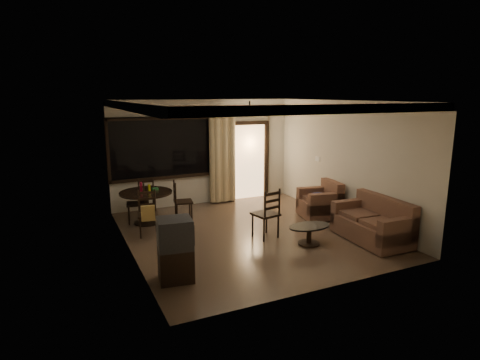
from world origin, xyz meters
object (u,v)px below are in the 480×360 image
dining_chair_north (147,204)px  side_chair (266,223)px  sofa (374,224)px  dining_chair_east (183,209)px  coffee_table (309,232)px  tv_cabinet (175,250)px  dining_table (146,198)px  dining_chair_west (137,211)px  dining_chair_south (148,221)px  armchair (321,203)px

dining_chair_north → side_chair: size_ratio=0.90×
sofa → dining_chair_east: bearing=139.7°
sofa → coffee_table: size_ratio=1.89×
dining_chair_east → tv_cabinet: tv_cabinet is taller
dining_table → coffee_table: size_ratio=1.35×
dining_chair_west → side_chair: side_chair is taller
dining_chair_east → dining_chair_south: bearing=135.7°
sofa → side_chair: bearing=153.4°
dining_chair_south → coffee_table: dining_chair_south is taller
dining_table → dining_chair_south: (-0.15, -0.84, -0.28)m
dining_chair_north → armchair: dining_chair_north is taller
dining_chair_south → dining_chair_north: same height
dining_table → coffee_table: bearing=-45.9°
dining_table → dining_chair_south: dining_table is taller
dining_chair_west → dining_chair_east: 1.06m
dining_chair_west → dining_chair_north: size_ratio=1.00×
dining_chair_west → armchair: dining_chair_west is taller
dining_table → sofa: size_ratio=0.72×
tv_cabinet → sofa: tv_cabinet is taller
sofa → armchair: size_ratio=1.67×
dining_chair_east → coffee_table: (1.81, -2.57, -0.02)m
coffee_table → dining_table: bearing=134.1°
dining_chair_north → sofa: 5.35m
dining_table → dining_chair_west: bearing=143.5°
dining_chair_north → sofa: (3.81, -3.75, 0.07)m
sofa → armchair: bearing=93.3°
dining_chair_south → tv_cabinet: size_ratio=0.92×
dining_chair_south → tv_cabinet: 2.29m
dining_chair_east → armchair: 3.34m
dining_chair_south → dining_chair_east: bearing=45.7°
dining_chair_west → armchair: size_ratio=0.95×
coffee_table → side_chair: 0.93m
dining_table → dining_chair_east: size_ratio=1.26×
dining_chair_south → coffee_table: bearing=-23.7°
tv_cabinet → coffee_table: tv_cabinet is taller
armchair → dining_chair_west: bearing=170.7°
dining_chair_east → sofa: 4.30m
dining_table → armchair: size_ratio=1.20×
dining_chair_east → side_chair: side_chair is taller
dining_chair_west → tv_cabinet: size_ratio=0.92×
sofa → coffee_table: 1.37m
dining_table → dining_chair_west: (-0.20, 0.15, -0.31)m
dining_chair_north → tv_cabinet: (-0.35, -3.78, 0.24)m
dining_chair_west → dining_chair_south: same height
dining_chair_west → coffee_table: bearing=54.9°
armchair → dining_chair_east: bearing=169.6°
dining_chair_south → dining_chair_west: bearing=102.8°
dining_chair_east → side_chair: (1.22, -1.86, 0.03)m
dining_chair_north → dining_chair_east: bearing=140.6°
dining_chair_east → dining_chair_north: 1.06m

